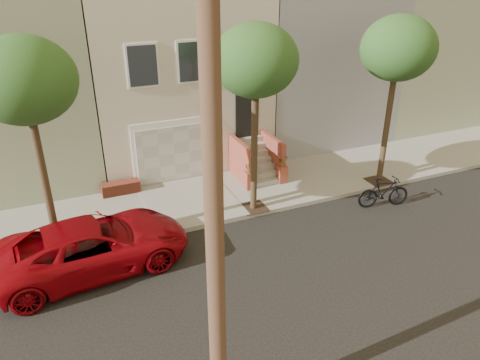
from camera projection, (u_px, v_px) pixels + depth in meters
name	position (u px, v px, depth m)	size (l,w,h in m)	color
ground	(280.00, 283.00, 12.50)	(90.00, 90.00, 0.00)	black
sidewalk	(213.00, 197.00, 16.89)	(40.00, 3.70, 0.15)	gray
house_row	(166.00, 70.00, 20.16)	(33.10, 11.70, 7.00)	#B9AD9E
tree_left	(24.00, 82.00, 11.47)	(2.70, 2.57, 6.30)	#2D2116
tree_mid	(256.00, 62.00, 13.79)	(2.70, 2.57, 6.30)	#2D2116
tree_right	(398.00, 49.00, 15.75)	(2.70, 2.57, 6.30)	#2D2116
pickup_truck	(93.00, 246.00, 12.80)	(2.50, 5.42, 1.51)	maroon
motorcycle	(384.00, 192.00, 16.17)	(0.54, 1.91, 1.15)	black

